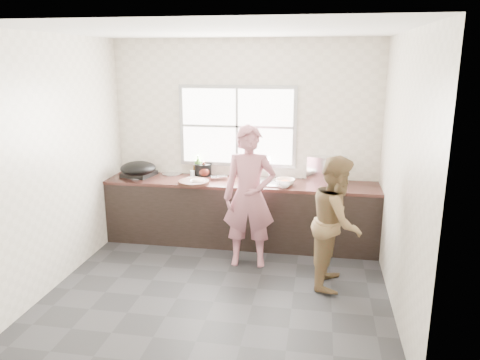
% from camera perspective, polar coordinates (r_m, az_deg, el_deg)
% --- Properties ---
extents(floor, '(3.60, 3.20, 0.01)m').
position_cam_1_polar(floor, '(5.31, -2.32, -12.82)').
color(floor, '#29292C').
rests_on(floor, ground).
extents(ceiling, '(3.60, 3.20, 0.01)m').
position_cam_1_polar(ceiling, '(4.72, -2.67, 17.80)').
color(ceiling, silver).
rests_on(ceiling, wall_back).
extents(wall_back, '(3.60, 0.01, 2.70)m').
position_cam_1_polar(wall_back, '(6.39, 0.58, 4.79)').
color(wall_back, beige).
rests_on(wall_back, ground).
extents(wall_left, '(0.01, 3.20, 2.70)m').
position_cam_1_polar(wall_left, '(5.51, -21.18, 2.19)').
color(wall_left, beige).
rests_on(wall_left, ground).
extents(wall_right, '(0.01, 3.20, 2.70)m').
position_cam_1_polar(wall_right, '(4.80, 19.09, 0.65)').
color(wall_right, beige).
rests_on(wall_right, ground).
extents(wall_front, '(3.60, 0.01, 2.70)m').
position_cam_1_polar(wall_front, '(3.35, -8.33, -4.59)').
color(wall_front, beige).
rests_on(wall_front, ground).
extents(cabinet, '(3.60, 0.62, 0.82)m').
position_cam_1_polar(cabinet, '(6.32, 0.10, -4.13)').
color(cabinet, black).
rests_on(cabinet, floor).
extents(countertop, '(3.60, 0.64, 0.04)m').
position_cam_1_polar(countertop, '(6.19, 0.10, -0.36)').
color(countertop, '#351A15').
rests_on(countertop, cabinet).
extents(sink, '(0.55, 0.45, 0.02)m').
position_cam_1_polar(sink, '(6.14, 3.32, -0.28)').
color(sink, silver).
rests_on(sink, countertop).
extents(faucet, '(0.02, 0.02, 0.30)m').
position_cam_1_polar(faucet, '(6.30, 3.55, 1.46)').
color(faucet, silver).
rests_on(faucet, countertop).
extents(window_frame, '(1.60, 0.05, 1.10)m').
position_cam_1_polar(window_frame, '(6.36, -0.33, 6.57)').
color(window_frame, '#9EA0A5').
rests_on(window_frame, wall_back).
extents(window_glazing, '(1.50, 0.01, 1.00)m').
position_cam_1_polar(window_glazing, '(6.33, -0.37, 6.53)').
color(window_glazing, white).
rests_on(window_glazing, window_frame).
extents(woman, '(0.62, 0.44, 1.59)m').
position_cam_1_polar(woman, '(5.55, 1.15, -2.62)').
color(woman, '#B56C79').
rests_on(woman, floor).
extents(person_side, '(0.63, 0.77, 1.45)m').
position_cam_1_polar(person_side, '(5.18, 11.71, -5.02)').
color(person_side, brown).
rests_on(person_side, floor).
extents(cutting_board, '(0.51, 0.51, 0.04)m').
position_cam_1_polar(cutting_board, '(6.11, -5.65, -0.26)').
color(cutting_board, '#321C13').
rests_on(cutting_board, countertop).
extents(cleaver, '(0.25, 0.20, 0.01)m').
position_cam_1_polar(cleaver, '(6.28, -2.62, 0.44)').
color(cleaver, '#B4B6BB').
rests_on(cleaver, cutting_board).
extents(bowl_mince, '(0.24, 0.24, 0.05)m').
position_cam_1_polar(bowl_mince, '(6.09, -5.17, -0.24)').
color(bowl_mince, silver).
rests_on(bowl_mince, countertop).
extents(bowl_crabs, '(0.26, 0.26, 0.06)m').
position_cam_1_polar(bowl_crabs, '(6.04, 5.53, -0.31)').
color(bowl_crabs, white).
rests_on(bowl_crabs, countertop).
extents(bowl_held, '(0.23, 0.23, 0.06)m').
position_cam_1_polar(bowl_held, '(5.91, 5.33, -0.66)').
color(bowl_held, silver).
rests_on(bowl_held, countertop).
extents(black_pot, '(0.25, 0.25, 0.17)m').
position_cam_1_polar(black_pot, '(6.50, -4.54, 1.27)').
color(black_pot, black).
rests_on(black_pot, countertop).
extents(plate_food, '(0.27, 0.27, 0.02)m').
position_cam_1_polar(plate_food, '(6.32, -5.77, 0.14)').
color(plate_food, white).
rests_on(plate_food, countertop).
extents(bottle_green, '(0.12, 0.12, 0.29)m').
position_cam_1_polar(bottle_green, '(6.50, -5.13, 1.82)').
color(bottle_green, '#4E8D2E').
rests_on(bottle_green, countertop).
extents(bottle_brown_tall, '(0.10, 0.10, 0.21)m').
position_cam_1_polar(bottle_brown_tall, '(6.51, -5.15, 1.46)').
color(bottle_brown_tall, '#3F2C0F').
rests_on(bottle_brown_tall, countertop).
extents(bottle_brown_short, '(0.18, 0.18, 0.19)m').
position_cam_1_polar(bottle_brown_short, '(6.45, -4.45, 1.26)').
color(bottle_brown_short, '#501D14').
rests_on(bottle_brown_short, countertop).
extents(glass_jar, '(0.07, 0.07, 0.09)m').
position_cam_1_polar(glass_jar, '(6.44, -5.82, 0.75)').
color(glass_jar, silver).
rests_on(glass_jar, countertop).
extents(burner, '(0.45, 0.45, 0.06)m').
position_cam_1_polar(burner, '(6.63, -12.21, 0.75)').
color(burner, black).
rests_on(burner, countertop).
extents(wok, '(0.57, 0.57, 0.18)m').
position_cam_1_polar(wok, '(6.43, -12.31, 1.41)').
color(wok, black).
rests_on(wok, burner).
extents(dish_rack, '(0.52, 0.45, 0.33)m').
position_cam_1_polar(dish_rack, '(6.29, 10.54, 1.37)').
color(dish_rack, silver).
rests_on(dish_rack, countertop).
extents(pot_lid_left, '(0.29, 0.29, 0.01)m').
position_cam_1_polar(pot_lid_left, '(6.53, -12.39, 0.31)').
color(pot_lid_left, silver).
rests_on(pot_lid_left, countertop).
extents(pot_lid_right, '(0.28, 0.28, 0.01)m').
position_cam_1_polar(pot_lid_right, '(6.64, -8.30, 0.76)').
color(pot_lid_right, '#BBBDC3').
rests_on(pot_lid_right, countertop).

